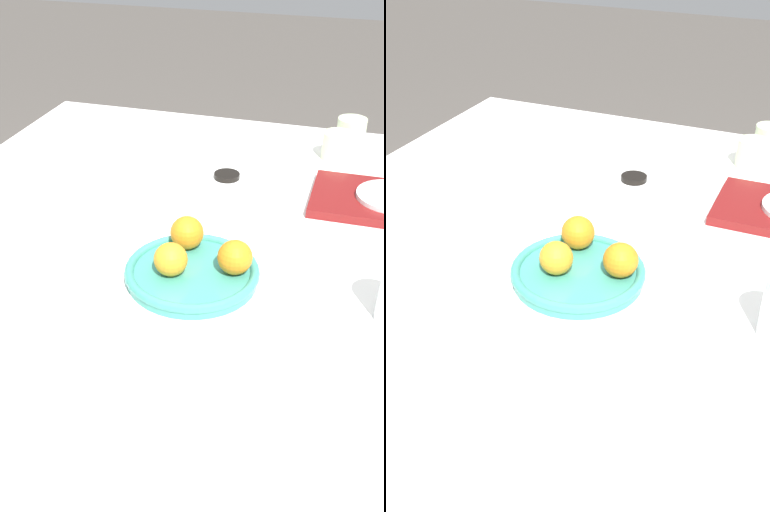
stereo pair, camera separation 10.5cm
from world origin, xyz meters
TOP-DOWN VIEW (x-y plane):
  - ground_plane at (0.00, 0.00)m, footprint 12.00×12.00m
  - table at (0.00, 0.00)m, footprint 1.26×1.03m
  - fruit_platter at (0.04, -0.31)m, footprint 0.24×0.24m
  - orange_0 at (0.01, -0.33)m, footprint 0.06×0.06m
  - orange_1 at (0.12, -0.29)m, footprint 0.06×0.06m
  - orange_2 at (0.01, -0.24)m, footprint 0.06×0.06m
  - cup_1 at (0.24, 0.31)m, footprint 0.08×0.08m
  - cup_2 at (0.26, 0.41)m, footprint 0.08×0.08m
  - soy_dish at (-0.00, 0.12)m, footprint 0.06×0.06m

SIDE VIEW (x-z plane):
  - ground_plane at x=0.00m, z-range 0.00..0.00m
  - table at x=0.00m, z-range 0.00..0.75m
  - soy_dish at x=0.00m, z-range 0.75..0.77m
  - fruit_platter at x=0.04m, z-range 0.75..0.78m
  - cup_1 at x=0.24m, z-range 0.75..0.82m
  - cup_2 at x=0.26m, z-range 0.75..0.83m
  - orange_0 at x=0.01m, z-range 0.77..0.83m
  - orange_1 at x=0.12m, z-range 0.77..0.83m
  - orange_2 at x=0.01m, z-range 0.77..0.84m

